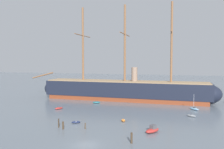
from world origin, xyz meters
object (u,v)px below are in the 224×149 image
(motorboat_distant_centre, at_px, (147,92))
(mooring_piling_nearest, at_px, (85,126))
(motorboat_foreground_right, at_px, (152,130))
(sailboat_alongside_stern, at_px, (194,109))
(mooring_piling_left_pair, at_px, (59,123))
(dinghy_mid_left, at_px, (59,108))
(tall_ship, at_px, (125,90))
(dinghy_alongside_bow, at_px, (97,102))
(mooring_piling_right_pair, at_px, (132,138))
(mooring_piling_midwater, at_px, (63,125))
(dinghy_foreground_left, at_px, (76,122))
(motorboat_far_left, at_px, (78,93))
(dinghy_mid_right, at_px, (191,116))
(dinghy_near_centre, at_px, (123,120))

(motorboat_distant_centre, distance_m, mooring_piling_nearest, 55.30)
(motorboat_foreground_right, bearing_deg, motorboat_distant_centre, 99.62)
(sailboat_alongside_stern, height_order, mooring_piling_left_pair, sailboat_alongside_stern)
(dinghy_mid_left, height_order, mooring_piling_left_pair, mooring_piling_left_pair)
(dinghy_mid_left, distance_m, sailboat_alongside_stern, 38.73)
(tall_ship, distance_m, mooring_piling_left_pair, 37.82)
(dinghy_alongside_bow, xyz_separation_m, mooring_piling_nearest, (8.11, -28.28, 0.33))
(mooring_piling_right_pair, bearing_deg, mooring_piling_midwater, 164.71)
(motorboat_foreground_right, relative_size, mooring_piling_left_pair, 2.04)
(dinghy_foreground_left, height_order, motorboat_far_left, motorboat_far_left)
(tall_ship, height_order, dinghy_mid_right, tall_ship)
(sailboat_alongside_stern, distance_m, mooring_piling_midwater, 38.44)
(dinghy_mid_right, bearing_deg, mooring_piling_nearest, -140.23)
(dinghy_alongside_bow, bearing_deg, motorboat_foreground_right, -50.96)
(dinghy_mid_left, bearing_deg, motorboat_foreground_right, -26.95)
(dinghy_near_centre, bearing_deg, dinghy_alongside_bow, 125.20)
(tall_ship, distance_m, motorboat_foreground_right, 38.10)
(motorboat_foreground_right, bearing_deg, dinghy_foreground_left, 173.25)
(motorboat_distant_centre, relative_size, mooring_piling_right_pair, 2.31)
(motorboat_far_left, distance_m, mooring_piling_nearest, 49.89)
(motorboat_foreground_right, xyz_separation_m, dinghy_alongside_bow, (-21.60, 26.64, -0.22))
(mooring_piling_left_pair, height_order, mooring_piling_right_pair, mooring_piling_left_pair)
(mooring_piling_nearest, bearing_deg, dinghy_alongside_bow, 106.00)
(dinghy_alongside_bow, relative_size, mooring_piling_nearest, 2.19)
(dinghy_foreground_left, bearing_deg, mooring_piling_nearest, -43.75)
(motorboat_far_left, bearing_deg, tall_ship, -20.10)
(mooring_piling_left_pair, bearing_deg, sailboat_alongside_stern, 43.98)
(sailboat_alongside_stern, distance_m, mooring_piling_left_pair, 38.89)
(dinghy_mid_right, xyz_separation_m, motorboat_distant_centre, (-16.72, 37.52, 0.32))
(mooring_piling_midwater, bearing_deg, motorboat_foreground_right, 9.60)
(motorboat_foreground_right, distance_m, dinghy_near_centre, 10.18)
(dinghy_near_centre, distance_m, sailboat_alongside_stern, 24.30)
(sailboat_alongside_stern, height_order, mooring_piling_nearest, sailboat_alongside_stern)
(dinghy_near_centre, relative_size, dinghy_mid_left, 0.81)
(tall_ship, height_order, dinghy_mid_left, tall_ship)
(tall_ship, distance_m, mooring_piling_midwater, 38.50)
(motorboat_distant_centre, height_order, mooring_piling_right_pair, mooring_piling_right_pair)
(motorboat_far_left, bearing_deg, sailboat_alongside_stern, -22.35)
(dinghy_mid_left, bearing_deg, mooring_piling_midwater, -58.32)
(motorboat_distant_centre, bearing_deg, mooring_piling_right_pair, -83.93)
(motorboat_foreground_right, height_order, mooring_piling_left_pair, mooring_piling_left_pair)
(mooring_piling_left_pair, bearing_deg, dinghy_alongside_bow, 94.55)
(dinghy_near_centre, height_order, mooring_piling_nearest, mooring_piling_nearest)
(motorboat_distant_centre, bearing_deg, mooring_piling_nearest, -94.59)
(dinghy_mid_right, distance_m, dinghy_alongside_bow, 31.14)
(dinghy_mid_left, xyz_separation_m, dinghy_alongside_bow, (7.08, 12.06, 0.01))
(dinghy_near_centre, distance_m, mooring_piling_right_pair, 14.82)
(mooring_piling_right_pair, bearing_deg, mooring_piling_left_pair, 163.30)
(motorboat_far_left, distance_m, mooring_piling_midwater, 49.40)
(dinghy_foreground_left, xyz_separation_m, dinghy_mid_right, (25.00, 13.92, 0.04))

